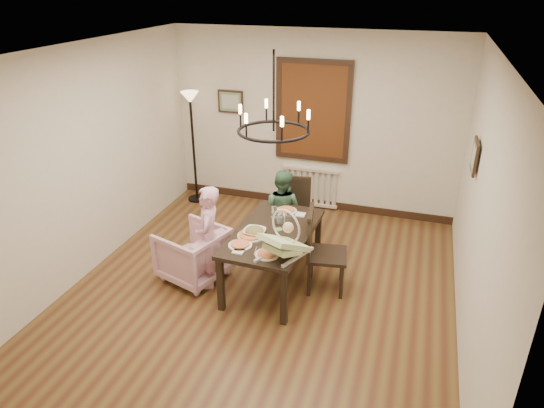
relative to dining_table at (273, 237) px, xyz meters
The scene contains 17 objects.
room_shell 0.79m from the dining_table, 115.61° to the left, with size 4.51×5.00×2.81m.
dining_table is the anchor object (origin of this frame).
chair_far 1.00m from the dining_table, 91.04° to the left, with size 0.43×0.43×0.97m, color black, non-canonical shape.
chair_right 0.66m from the dining_table, ahead, with size 0.46×0.46×1.05m, color black, non-canonical shape.
armchair 1.05m from the dining_table, 169.16° to the right, with size 0.73×0.74×0.68m, color beige.
elderly_woman 0.78m from the dining_table, 160.99° to the right, with size 0.39×0.26×1.07m, color #E3A0C2.
seated_man 0.88m from the dining_table, 99.91° to the left, with size 0.47×0.36×0.96m, color #3F6A4E.
baby_bouncer 0.64m from the dining_table, 61.03° to the right, with size 0.41×0.56×0.37m, color beige, non-canonical shape.
salad_bowl 0.27m from the dining_table, 140.73° to the right, with size 0.31×0.31×0.08m, color white.
pizza_platter 0.32m from the dining_table, 134.06° to the right, with size 0.32×0.32×0.04m, color tan.
drinking_glass 0.25m from the dining_table, 84.89° to the left, with size 0.08×0.08×0.15m, color silver.
window_blinds 2.47m from the dining_table, 92.16° to the left, with size 1.00×0.03×1.40m, color #613213.
radiator 2.31m from the dining_table, 92.14° to the left, with size 0.92×0.12×0.62m, color silver, non-canonical shape.
picture_back 2.88m from the dining_table, 122.19° to the left, with size 0.42×0.03×0.36m, color black.
picture_right 2.46m from the dining_table, 18.50° to the left, with size 0.42×0.03×0.36m, color black.
floor_lamp 2.80m from the dining_table, 135.36° to the left, with size 0.30×0.30×1.80m, color black, non-canonical shape.
chandelier 1.31m from the dining_table, 116.57° to the left, with size 0.80×0.80×0.04m, color black.
Camera 1 is at (1.60, -4.64, 3.47)m, focal length 32.00 mm.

